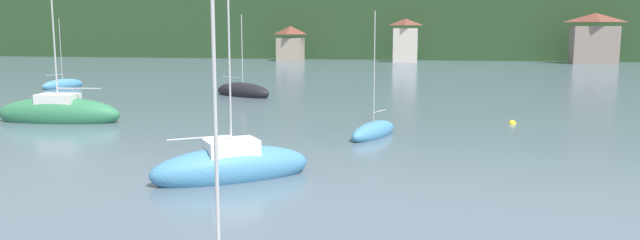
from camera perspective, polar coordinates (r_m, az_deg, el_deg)
wooded_hillside at (r=143.98m, az=19.76°, el=9.00°), size 352.00×55.74×45.04m
shore_building_west at (r=106.94m, az=-2.75°, el=7.02°), size 4.26×4.56×5.95m
shore_building_westcentral at (r=103.67m, az=7.88°, el=7.22°), size 4.10×3.27×7.13m
shore_building_central at (r=106.99m, az=23.96°, el=6.81°), size 7.04×4.24×7.94m
sailboat_far_0 at (r=64.17m, az=-22.62°, el=2.99°), size 2.66×4.59×6.91m
sailboat_mid_1 at (r=41.31m, az=-22.94°, el=0.59°), size 7.94×2.68×10.20m
sailboat_far_2 at (r=52.70m, az=-7.13°, el=2.60°), size 6.02×4.34×7.28m
sailboat_mid_6 at (r=33.07m, az=4.95°, el=-1.09°), size 2.69×4.62×6.93m
sailboat_mid_9 at (r=24.08m, az=-8.14°, el=-4.30°), size 6.19×5.17×8.18m
mooring_buoy_near at (r=39.10m, az=17.30°, el=-0.33°), size 0.45×0.45×0.45m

